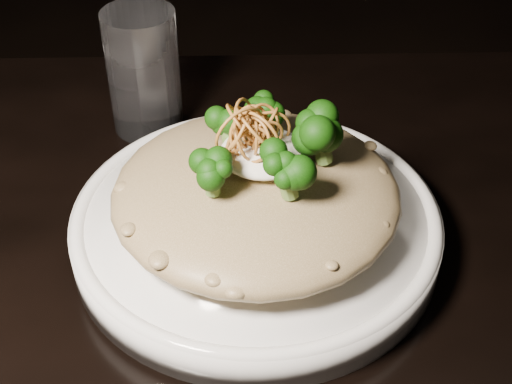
# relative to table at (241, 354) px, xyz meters

# --- Properties ---
(table) EXTENTS (1.10, 0.80, 0.75)m
(table) POSITION_rel_table_xyz_m (0.00, 0.00, 0.00)
(table) COLOR black
(table) RESTS_ON ground
(plate) EXTENTS (0.32, 0.32, 0.03)m
(plate) POSITION_rel_table_xyz_m (0.02, 0.06, 0.10)
(plate) COLOR white
(plate) RESTS_ON table
(risotto) EXTENTS (0.24, 0.24, 0.05)m
(risotto) POSITION_rel_table_xyz_m (0.01, 0.05, 0.14)
(risotto) COLOR brown
(risotto) RESTS_ON plate
(broccoli) EXTENTS (0.14, 0.14, 0.05)m
(broccoli) POSITION_rel_table_xyz_m (0.02, 0.05, 0.19)
(broccoli) COLOR black
(broccoli) RESTS_ON risotto
(cheese) EXTENTS (0.07, 0.07, 0.02)m
(cheese) POSITION_rel_table_xyz_m (0.02, 0.06, 0.18)
(cheese) COLOR white
(cheese) RESTS_ON risotto
(shallots) EXTENTS (0.06, 0.06, 0.04)m
(shallots) POSITION_rel_table_xyz_m (0.01, 0.06, 0.21)
(shallots) COLOR brown
(shallots) RESTS_ON cheese
(drinking_glass) EXTENTS (0.10, 0.10, 0.13)m
(drinking_glass) POSITION_rel_table_xyz_m (-0.10, 0.24, 0.15)
(drinking_glass) COLOR white
(drinking_glass) RESTS_ON table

